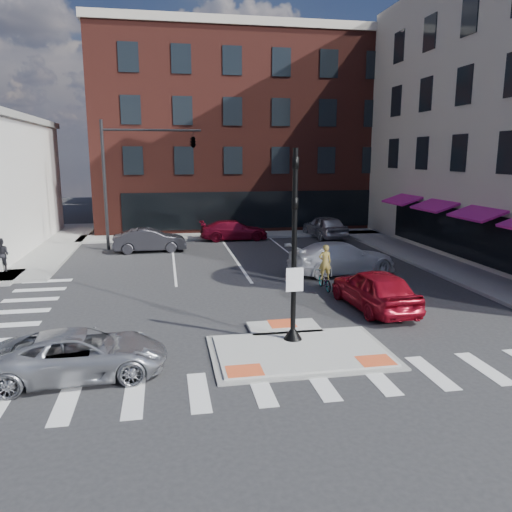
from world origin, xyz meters
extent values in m
plane|color=#28282B|center=(0.00, 0.00, 0.00)|extent=(120.00, 120.00, 0.00)
cube|color=gray|center=(0.00, -0.50, 0.03)|extent=(5.40, 3.60, 0.06)
cube|color=#A8A8A3|center=(0.00, -0.50, 0.06)|extent=(5.00, 3.20, 0.12)
cube|color=#A8A8A3|center=(0.00, 1.60, 0.06)|extent=(2.40, 1.40, 0.12)
cube|color=#ED5529|center=(-1.90, -1.70, 0.12)|extent=(1.00, 0.80, 0.01)
cube|color=#ED5529|center=(1.90, -1.70, 0.12)|extent=(1.00, 0.80, 0.01)
cube|color=#ED5529|center=(0.00, 1.90, 0.12)|extent=(0.90, 0.90, 0.01)
cube|color=gray|center=(-11.00, 20.00, 0.07)|extent=(3.00, 20.00, 0.15)
cube|color=gray|center=(10.80, 10.00, 0.07)|extent=(3.00, 24.00, 0.15)
cube|color=gray|center=(3.00, 22.00, 0.07)|extent=(26.00, 3.00, 0.15)
cube|color=#56211A|center=(3.00, 32.00, 7.50)|extent=(24.00, 18.00, 15.00)
cube|color=beige|center=(3.00, 32.00, 15.20)|extent=(24.40, 18.40, 0.60)
cube|color=black|center=(3.00, 23.00, 1.80)|extent=(20.00, 0.12, 2.80)
cube|color=black|center=(12.00, 10.00, 1.70)|extent=(0.12, 16.00, 2.60)
cube|color=#C2198C|center=(11.30, 10.00, 3.05)|extent=(1.46, 3.00, 0.58)
cube|color=#C2198C|center=(11.30, 16.00, 3.05)|extent=(1.46, 3.00, 0.58)
cube|color=slate|center=(-4.00, 52.00, 5.00)|extent=(10.00, 12.00, 10.00)
cube|color=brown|center=(9.00, 54.00, 6.00)|extent=(12.00, 12.00, 12.00)
cone|color=black|center=(0.00, 0.40, 0.34)|extent=(0.60, 0.60, 0.45)
cylinder|color=black|center=(0.00, 0.40, 3.20)|extent=(0.16, 0.16, 5.80)
cube|color=white|center=(0.00, 0.28, 2.10)|extent=(0.55, 0.04, 0.75)
imported|color=black|center=(0.00, 0.40, 5.30)|extent=(0.18, 0.22, 1.10)
imported|color=black|center=(0.00, 0.40, 4.10)|extent=(0.18, 0.22, 1.10)
cylinder|color=black|center=(-7.50, 18.00, 4.00)|extent=(0.20, 0.20, 8.00)
cylinder|color=black|center=(-4.50, 18.00, 7.40)|extent=(6.00, 0.14, 0.14)
imported|color=black|center=(-2.00, 18.00, 6.80)|extent=(0.48, 2.24, 0.90)
imported|color=#A9AAB0|center=(-6.26, -1.00, 0.64)|extent=(4.73, 2.41, 1.28)
imported|color=maroon|center=(4.00, 3.28, 0.80)|extent=(2.23, 4.84, 1.61)
imported|color=white|center=(4.81, 9.19, 0.80)|extent=(5.77, 2.96, 1.60)
imported|color=#2A2A2F|center=(-4.88, 16.86, 0.73)|extent=(4.48, 1.73, 1.45)
imported|color=silver|center=(7.44, 20.00, 0.82)|extent=(2.38, 4.98, 1.64)
imported|color=maroon|center=(0.85, 20.31, 0.69)|extent=(4.76, 1.98, 1.38)
imported|color=#3F3F44|center=(3.00, 6.40, 0.41)|extent=(0.56, 1.58, 0.83)
imported|color=gold|center=(3.00, 6.40, 1.24)|extent=(0.58, 0.38, 1.58)
imported|color=black|center=(-12.00, 12.00, 1.00)|extent=(1.01, 0.90, 1.70)
camera|label=1|loc=(-3.87, -14.25, 5.88)|focal=35.00mm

